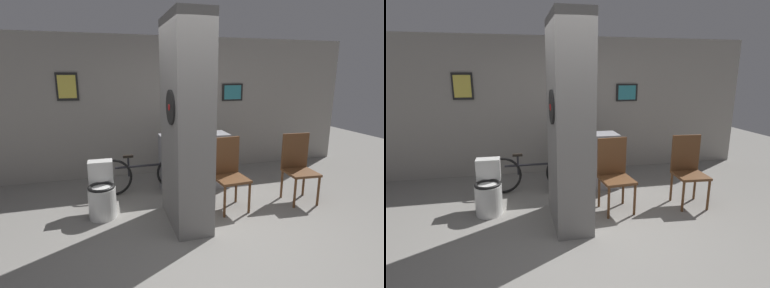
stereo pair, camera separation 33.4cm
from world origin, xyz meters
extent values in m
plane|color=gray|center=(0.00, 0.00, 0.00)|extent=(14.00, 14.00, 0.00)
cube|color=gray|center=(0.00, 2.63, 1.30)|extent=(8.00, 0.06, 2.60)
cube|color=black|center=(-1.60, 2.58, 1.70)|extent=(0.36, 0.02, 0.48)
cube|color=#E0CC4C|center=(-1.60, 2.57, 1.70)|extent=(0.30, 0.01, 0.39)
cube|color=black|center=(1.50, 2.58, 1.55)|extent=(0.44, 0.02, 0.34)
cube|color=teal|center=(1.50, 2.57, 1.55)|extent=(0.36, 0.01, 0.28)
cube|color=black|center=(0.70, 2.58, 1.85)|extent=(0.28, 0.02, 0.38)
cube|color=#B24C8C|center=(0.70, 2.57, 1.85)|extent=(0.23, 0.01, 0.31)
cube|color=gray|center=(-0.04, 0.51, 1.30)|extent=(0.45, 1.01, 2.60)
cylinder|color=black|center=(-0.28, 0.30, 1.55)|extent=(0.03, 0.40, 0.40)
cylinder|color=red|center=(-0.29, 0.30, 1.55)|extent=(0.01, 0.07, 0.07)
cube|color=gray|center=(0.40, 1.61, 0.47)|extent=(1.15, 0.44, 0.94)
cylinder|color=white|center=(-1.11, 0.91, 0.21)|extent=(0.37, 0.37, 0.43)
torus|color=black|center=(-1.11, 0.91, 0.44)|extent=(0.36, 0.36, 0.04)
cube|color=white|center=(-1.11, 1.15, 0.58)|extent=(0.33, 0.20, 0.31)
cylinder|color=brown|center=(0.48, 0.44, 0.22)|extent=(0.04, 0.04, 0.45)
cylinder|color=brown|center=(0.87, 0.46, 0.22)|extent=(0.04, 0.04, 0.45)
cylinder|color=brown|center=(0.46, 0.82, 0.22)|extent=(0.04, 0.04, 0.45)
cylinder|color=brown|center=(0.84, 0.85, 0.22)|extent=(0.04, 0.04, 0.45)
cube|color=brown|center=(0.66, 0.64, 0.47)|extent=(0.47, 0.47, 0.04)
cube|color=brown|center=(0.65, 0.85, 0.76)|extent=(0.44, 0.06, 0.55)
cylinder|color=brown|center=(1.58, 0.42, 0.22)|extent=(0.04, 0.04, 0.45)
cylinder|color=brown|center=(1.96, 0.40, 0.22)|extent=(0.04, 0.04, 0.45)
cylinder|color=brown|center=(1.61, 0.81, 0.22)|extent=(0.04, 0.04, 0.45)
cylinder|color=brown|center=(1.99, 0.78, 0.22)|extent=(0.04, 0.04, 0.45)
cube|color=brown|center=(1.78, 0.60, 0.47)|extent=(0.47, 0.47, 0.04)
cube|color=brown|center=(1.80, 0.81, 0.76)|extent=(0.44, 0.06, 0.55)
torus|color=black|center=(-0.95, 1.62, 0.31)|extent=(0.61, 0.04, 0.61)
torus|color=black|center=(0.06, 1.62, 0.31)|extent=(0.61, 0.04, 0.61)
cylinder|color=black|center=(-0.44, 1.62, 0.46)|extent=(0.93, 0.04, 0.04)
cylinder|color=black|center=(-0.69, 1.62, 0.46)|extent=(0.03, 0.03, 0.31)
cylinder|color=black|center=(0.01, 1.62, 0.46)|extent=(0.03, 0.03, 0.29)
cube|color=black|center=(-0.69, 1.62, 0.64)|extent=(0.16, 0.06, 0.04)
cylinder|color=#262626|center=(0.01, 1.62, 0.61)|extent=(0.03, 0.42, 0.03)
cylinder|color=silver|center=(0.36, 1.64, 1.05)|extent=(0.08, 0.08, 0.21)
cylinder|color=silver|center=(0.36, 1.64, 1.20)|extent=(0.03, 0.03, 0.09)
sphere|color=#333333|center=(0.36, 1.64, 1.25)|extent=(0.03, 0.03, 0.03)
camera|label=1|loc=(-1.00, -3.06, 1.94)|focal=28.00mm
camera|label=2|loc=(-0.68, -3.14, 1.94)|focal=28.00mm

